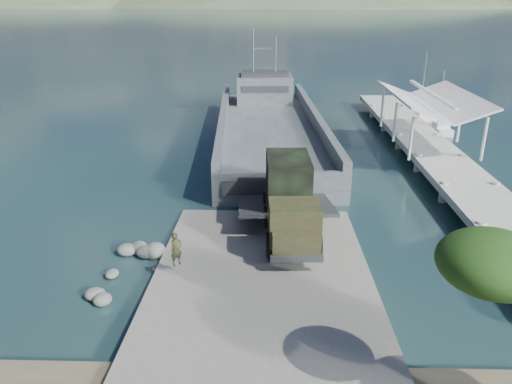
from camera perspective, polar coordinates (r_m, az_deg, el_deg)
name	(u,v)px	position (r m, az deg, el deg)	size (l,w,h in m)	color
ground	(262,282)	(23.47, 0.74, -10.29)	(1400.00, 1400.00, 0.00)	#162E36
boat_ramp	(262,290)	(22.50, 0.71, -11.10)	(10.00, 18.00, 0.50)	slate
shoreline_rocks	(133,275)	(24.76, -13.93, -9.17)	(3.20, 5.60, 0.90)	#535351
distant_headlands	(317,7)	(582.19, 6.97, 20.24)	(1000.00, 240.00, 48.00)	#3E5635
pier	(430,141)	(42.15, 19.25, 5.53)	(6.40, 44.00, 6.10)	#A4A49A
landing_craft	(269,134)	(44.76, 1.51, 6.61)	(10.37, 34.55, 10.14)	#3D4648
military_truck	(290,199)	(26.42, 3.89, -0.81)	(2.94, 8.14, 3.72)	black
soldier	(177,257)	(23.17, -9.05, -7.33)	(0.58, 0.38, 1.60)	black
sailboat_near	(437,128)	(52.15, 20.02, 6.90)	(1.72, 4.99, 5.99)	white
sailboat_far	(420,116)	(56.35, 18.22, 8.22)	(2.25, 6.10, 7.27)	white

